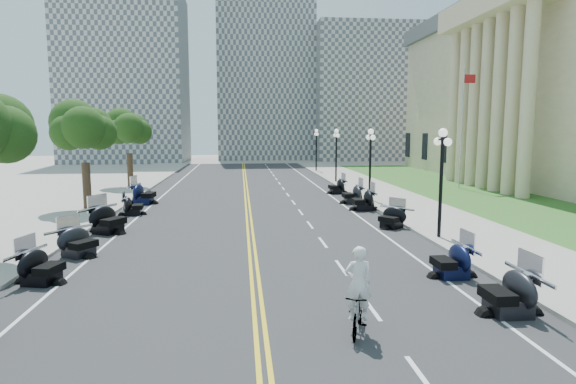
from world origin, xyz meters
name	(u,v)px	position (x,y,z in m)	size (l,w,h in m)	color
ground	(254,270)	(0.00, 0.00, 0.00)	(160.00, 160.00, 0.00)	gray
road	(249,219)	(0.00, 10.00, 0.00)	(16.00, 90.00, 0.01)	#333335
centerline_yellow_a	(247,219)	(-0.12, 10.00, 0.01)	(0.12, 90.00, 0.00)	yellow
centerline_yellow_b	(251,219)	(0.12, 10.00, 0.01)	(0.12, 90.00, 0.00)	yellow
edge_line_north	(360,217)	(6.40, 10.00, 0.01)	(0.12, 90.00, 0.00)	white
edge_line_south	(133,221)	(-6.40, 10.00, 0.01)	(0.12, 90.00, 0.00)	white
lane_dash_4	(424,379)	(3.20, -8.00, 0.01)	(0.12, 2.00, 0.00)	white
lane_dash_5	(371,307)	(3.20, -4.00, 0.01)	(0.12, 2.00, 0.00)	white
lane_dash_6	(341,268)	(3.20, 0.00, 0.01)	(0.12, 2.00, 0.00)	white
lane_dash_7	(323,242)	(3.20, 4.00, 0.01)	(0.12, 2.00, 0.00)	white
lane_dash_8	(310,225)	(3.20, 8.00, 0.01)	(0.12, 2.00, 0.00)	white
lane_dash_9	(301,212)	(3.20, 12.00, 0.01)	(0.12, 2.00, 0.00)	white
lane_dash_10	(293,202)	(3.20, 16.00, 0.01)	(0.12, 2.00, 0.00)	white
lane_dash_11	(288,195)	(3.20, 20.00, 0.01)	(0.12, 2.00, 0.00)	white
lane_dash_12	(283,188)	(3.20, 24.00, 0.01)	(0.12, 2.00, 0.00)	white
lane_dash_13	(279,183)	(3.20, 28.00, 0.01)	(0.12, 2.00, 0.00)	white
lane_dash_14	(276,179)	(3.20, 32.00, 0.01)	(0.12, 2.00, 0.00)	white
lane_dash_15	(274,175)	(3.20, 36.00, 0.01)	(0.12, 2.00, 0.00)	white
lane_dash_16	(271,172)	(3.20, 40.00, 0.01)	(0.12, 2.00, 0.00)	white
lane_dash_17	(269,169)	(3.20, 44.00, 0.01)	(0.12, 2.00, 0.00)	white
lane_dash_18	(267,167)	(3.20, 48.00, 0.01)	(0.12, 2.00, 0.00)	white
lane_dash_19	(266,165)	(3.20, 52.00, 0.01)	(0.12, 2.00, 0.00)	white
sidewalk_north	(428,215)	(10.50, 10.00, 0.07)	(5.00, 90.00, 0.15)	#9E9991
sidewalk_south	(56,221)	(-10.50, 10.00, 0.07)	(5.00, 90.00, 0.15)	#9E9991
lawn	(476,195)	(17.50, 18.00, 0.05)	(9.00, 60.00, 0.10)	#356023
distant_block_a	(126,78)	(-18.00, 62.00, 13.00)	(18.00, 14.00, 26.00)	gray
distant_block_b	(265,71)	(4.00, 68.00, 15.00)	(16.00, 12.00, 30.00)	gray
distant_block_c	(371,94)	(22.00, 65.00, 11.00)	(20.00, 14.00, 22.00)	gray
street_lamp_2	(441,184)	(8.60, 4.00, 2.60)	(0.50, 1.20, 4.90)	black
street_lamp_3	(370,165)	(8.60, 16.00, 2.60)	(0.50, 1.20, 4.90)	black
street_lamp_4	(336,156)	(8.60, 28.00, 2.60)	(0.50, 1.20, 4.90)	black
street_lamp_5	(316,150)	(8.60, 40.00, 2.60)	(0.50, 1.20, 4.90)	black
flagpole	(461,130)	(18.00, 22.00, 5.00)	(1.10, 0.20, 10.00)	silver
tree_3	(84,134)	(-10.00, 14.00, 4.75)	(4.80, 4.80, 9.20)	#235619
tree_4	(129,133)	(-10.00, 26.00, 4.75)	(4.80, 4.80, 9.20)	#235619
motorcycle_n_4	(509,290)	(6.81, -4.85, 0.70)	(2.00, 2.00, 1.40)	black
motorcycle_n_5	(452,259)	(6.72, -1.47, 0.65)	(1.86, 1.86, 1.30)	black
motorcycle_n_7	(392,216)	(7.27, 6.85, 0.62)	(1.76, 1.76, 1.23)	black
motorcycle_n_8	(363,199)	(7.20, 12.33, 0.72)	(2.06, 2.06, 1.44)	black
motorcycle_n_9	(353,193)	(7.19, 15.18, 0.71)	(2.03, 2.03, 1.42)	black
motorcycle_n_10	(337,185)	(7.14, 20.29, 0.66)	(1.88, 1.88, 1.32)	black
motorcycle_s_5	(41,264)	(-7.01, -0.80, 0.65)	(1.85, 1.85, 1.29)	black
motorcycle_s_6	(78,240)	(-6.92, 2.62, 0.66)	(1.89, 1.89, 1.32)	black
motorcycle_s_7	(108,218)	(-6.93, 7.00, 0.76)	(2.17, 2.17, 1.52)	black
motorcycle_s_8	(133,205)	(-6.82, 12.04, 0.62)	(1.77, 1.77, 1.24)	black
motorcycle_s_9	(143,193)	(-7.04, 16.37, 0.78)	(2.24, 2.24, 1.57)	black
bicycle	(357,312)	(2.40, -5.65, 0.54)	(0.51, 1.80, 1.08)	#A51414
cyclist_rider	(359,254)	(2.40, -5.65, 2.02)	(0.68, 0.45, 1.88)	white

